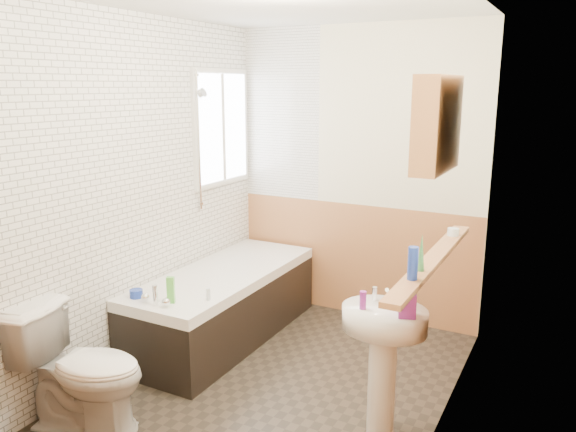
# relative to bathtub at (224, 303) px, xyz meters

# --- Properties ---
(floor) EXTENTS (2.80, 2.80, 0.00)m
(floor) POSITION_rel_bathtub_xyz_m (0.73, -0.43, -0.29)
(floor) COLOR black
(floor) RESTS_ON ground
(ceiling) EXTENTS (2.80, 2.80, 0.00)m
(ceiling) POSITION_rel_bathtub_xyz_m (0.73, -0.43, 2.21)
(ceiling) COLOR white
(ceiling) RESTS_ON ground
(wall_back) EXTENTS (2.20, 0.02, 2.50)m
(wall_back) POSITION_rel_bathtub_xyz_m (0.73, 0.98, 0.96)
(wall_back) COLOR #F0E9C6
(wall_back) RESTS_ON ground
(wall_front) EXTENTS (2.20, 0.02, 2.50)m
(wall_front) POSITION_rel_bathtub_xyz_m (0.73, -1.84, 0.96)
(wall_front) COLOR #F0E9C6
(wall_front) RESTS_ON ground
(wall_left) EXTENTS (0.02, 2.80, 2.50)m
(wall_left) POSITION_rel_bathtub_xyz_m (-0.38, -0.43, 0.96)
(wall_left) COLOR #F0E9C6
(wall_left) RESTS_ON ground
(wall_right) EXTENTS (0.02, 2.80, 2.50)m
(wall_right) POSITION_rel_bathtub_xyz_m (1.84, -0.43, 0.96)
(wall_right) COLOR #F0E9C6
(wall_right) RESTS_ON ground
(wainscot_right) EXTENTS (0.01, 2.80, 1.00)m
(wainscot_right) POSITION_rel_bathtub_xyz_m (1.82, -0.43, 0.21)
(wainscot_right) COLOR #BE7E4E
(wainscot_right) RESTS_ON wall_right
(wainscot_front) EXTENTS (2.20, 0.01, 1.00)m
(wainscot_front) POSITION_rel_bathtub_xyz_m (0.73, -1.82, 0.21)
(wainscot_front) COLOR #BE7E4E
(wainscot_front) RESTS_ON wall_front
(wainscot_back) EXTENTS (2.20, 0.01, 1.00)m
(wainscot_back) POSITION_rel_bathtub_xyz_m (0.73, 0.96, 0.21)
(wainscot_back) COLOR #BE7E4E
(wainscot_back) RESTS_ON wall_back
(tile_cladding_left) EXTENTS (0.01, 2.80, 2.50)m
(tile_cladding_left) POSITION_rel_bathtub_xyz_m (-0.36, -0.43, 0.96)
(tile_cladding_left) COLOR white
(tile_cladding_left) RESTS_ON wall_left
(tile_return_back) EXTENTS (0.75, 0.01, 1.50)m
(tile_return_back) POSITION_rel_bathtub_xyz_m (0.00, 0.96, 1.46)
(tile_return_back) COLOR white
(tile_return_back) RESTS_ON wall_back
(window) EXTENTS (0.03, 0.79, 0.99)m
(window) POSITION_rel_bathtub_xyz_m (-0.33, 0.52, 1.36)
(window) COLOR white
(window) RESTS_ON wall_left
(bathtub) EXTENTS (0.70, 1.81, 0.70)m
(bathtub) POSITION_rel_bathtub_xyz_m (0.00, 0.00, 0.00)
(bathtub) COLOR black
(bathtub) RESTS_ON floor
(shower_riser) EXTENTS (0.10, 0.08, 1.13)m
(shower_riser) POSITION_rel_bathtub_xyz_m (-0.31, 0.16, 1.38)
(shower_riser) COLOR silver
(shower_riser) RESTS_ON wall_left
(toilet) EXTENTS (0.84, 0.58, 0.75)m
(toilet) POSITION_rel_bathtub_xyz_m (-0.03, -1.43, 0.08)
(toilet) COLOR white
(toilet) RESTS_ON floor
(sink) EXTENTS (0.48, 0.39, 0.92)m
(sink) POSITION_rel_bathtub_xyz_m (1.57, -0.73, 0.29)
(sink) COLOR white
(sink) RESTS_ON floor
(pine_shelf) EXTENTS (0.10, 1.55, 0.03)m
(pine_shelf) POSITION_rel_bathtub_xyz_m (1.77, -0.53, 0.78)
(pine_shelf) COLOR #BE7E4E
(pine_shelf) RESTS_ON wall_right
(medicine_cabinet) EXTENTS (0.14, 0.55, 0.50)m
(medicine_cabinet) POSITION_rel_bathtub_xyz_m (1.74, -0.52, 1.51)
(medicine_cabinet) COLOR #BE7E4E
(medicine_cabinet) RESTS_ON wall_right
(foam_can) EXTENTS (0.06, 0.06, 0.16)m
(foam_can) POSITION_rel_bathtub_xyz_m (1.77, -0.96, 0.88)
(foam_can) COLOR #19339E
(foam_can) RESTS_ON pine_shelf
(green_bottle) EXTENTS (0.05, 0.05, 0.20)m
(green_bottle) POSITION_rel_bathtub_xyz_m (1.77, -0.80, 0.89)
(green_bottle) COLOR #388447
(green_bottle) RESTS_ON pine_shelf
(black_jar) EXTENTS (0.08, 0.08, 0.05)m
(black_jar) POSITION_rel_bathtub_xyz_m (1.77, -0.03, 0.82)
(black_jar) COLOR silver
(black_jar) RESTS_ON pine_shelf
(soap_bottle) EXTENTS (0.15, 0.22, 0.09)m
(soap_bottle) POSITION_rel_bathtub_xyz_m (1.71, -0.79, 0.57)
(soap_bottle) COLOR purple
(soap_bottle) RESTS_ON sink
(clear_bottle) EXTENTS (0.05, 0.05, 0.10)m
(clear_bottle) POSITION_rel_bathtub_xyz_m (1.47, -0.80, 0.57)
(clear_bottle) COLOR purple
(clear_bottle) RESTS_ON sink
(blue_gel) EXTENTS (0.06, 0.05, 0.18)m
(blue_gel) POSITION_rel_bathtub_xyz_m (0.07, -0.72, 0.36)
(blue_gel) COLOR #59C647
(blue_gel) RESTS_ON bathtub
(cream_jar) EXTENTS (0.12, 0.12, 0.06)m
(cream_jar) POSITION_rel_bathtub_xyz_m (-0.21, -0.76, 0.30)
(cream_jar) COLOR #19339E
(cream_jar) RESTS_ON bathtub
(orange_bottle) EXTENTS (0.03, 0.03, 0.09)m
(orange_bottle) POSITION_rel_bathtub_xyz_m (0.26, -0.57, 0.31)
(orange_bottle) COLOR silver
(orange_bottle) RESTS_ON bathtub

